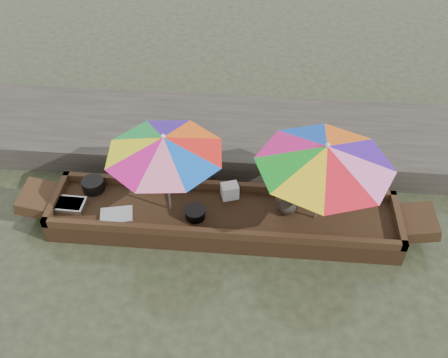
# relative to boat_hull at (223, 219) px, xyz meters

# --- Properties ---
(water) EXTENTS (80.00, 80.00, 0.00)m
(water) POSITION_rel_boat_hull_xyz_m (0.00, 0.00, -0.17)
(water) COLOR #262C1D
(water) RESTS_ON ground
(dock) EXTENTS (22.00, 2.20, 0.50)m
(dock) POSITION_rel_boat_hull_xyz_m (0.00, 2.20, 0.08)
(dock) COLOR #2D2B26
(dock) RESTS_ON ground
(boat_hull) EXTENTS (5.76, 1.20, 0.35)m
(boat_hull) POSITION_rel_boat_hull_xyz_m (0.00, 0.00, 0.00)
(boat_hull) COLOR black
(boat_hull) RESTS_ON water
(cooking_pot) EXTENTS (0.38, 0.38, 0.20)m
(cooking_pot) POSITION_rel_boat_hull_xyz_m (-2.29, 0.35, 0.28)
(cooking_pot) COLOR black
(cooking_pot) RESTS_ON boat_hull
(tray_crayfish) EXTENTS (0.53, 0.38, 0.09)m
(tray_crayfish) POSITION_rel_boat_hull_xyz_m (-2.58, -0.10, 0.22)
(tray_crayfish) COLOR silver
(tray_crayfish) RESTS_ON boat_hull
(tray_scallop) EXTENTS (0.59, 0.47, 0.06)m
(tray_scallop) POSITION_rel_boat_hull_xyz_m (-1.74, -0.26, 0.21)
(tray_scallop) COLOR silver
(tray_scallop) RESTS_ON boat_hull
(charcoal_grill) EXTENTS (0.33, 0.33, 0.15)m
(charcoal_grill) POSITION_rel_boat_hull_xyz_m (-0.45, -0.15, 0.25)
(charcoal_grill) COLOR black
(charcoal_grill) RESTS_ON boat_hull
(supply_bag) EXTENTS (0.34, 0.30, 0.26)m
(supply_bag) POSITION_rel_boat_hull_xyz_m (0.07, 0.38, 0.30)
(supply_bag) COLOR silver
(supply_bag) RESTS_ON boat_hull
(vendor) EXTENTS (0.57, 0.56, 0.99)m
(vendor) POSITION_rel_boat_hull_xyz_m (1.05, 0.13, 0.67)
(vendor) COLOR #2B241F
(vendor) RESTS_ON boat_hull
(umbrella_bow) EXTENTS (2.30, 2.30, 1.55)m
(umbrella_bow) POSITION_rel_boat_hull_xyz_m (-0.89, 0.00, 0.95)
(umbrella_bow) COLOR red
(umbrella_bow) RESTS_ON boat_hull
(umbrella_stern) EXTENTS (2.24, 2.24, 1.55)m
(umbrella_stern) POSITION_rel_boat_hull_xyz_m (1.50, 0.00, 0.95)
(umbrella_stern) COLOR #4214A5
(umbrella_stern) RESTS_ON boat_hull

